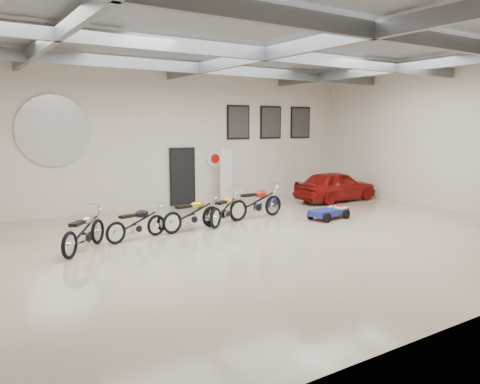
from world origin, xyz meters
TOP-DOWN VIEW (x-y plane):
  - floor at (0.00, 0.00)m, footprint 16.00×12.00m
  - ceiling at (0.00, 0.00)m, footprint 16.00×12.00m
  - back_wall at (0.00, 6.00)m, footprint 16.00×0.02m
  - right_wall at (8.00, 0.00)m, footprint 0.02×12.00m
  - ceiling_beams at (0.00, 0.00)m, footprint 15.80×11.80m
  - door at (0.50, 5.95)m, footprint 0.92×0.08m
  - logo_plaque at (-4.00, 5.95)m, footprint 2.30×0.06m
  - poster_left at (3.00, 5.96)m, footprint 1.05×0.08m
  - poster_mid at (4.60, 5.96)m, footprint 1.05×0.08m
  - poster_right at (6.20, 5.96)m, footprint 1.05×0.08m
  - oil_sign at (1.90, 5.95)m, footprint 0.72×0.10m
  - banner_stand at (2.14, 5.50)m, footprint 0.56×0.28m
  - motorcycle_silver at (-4.36, 1.29)m, footprint 1.77×1.87m
  - motorcycle_black at (-2.91, 1.68)m, footprint 1.88×0.98m
  - motorcycle_gold at (-1.18, 1.89)m, footprint 2.00×0.88m
  - motorcycle_yellow at (0.06, 2.11)m, footprint 1.91×1.54m
  - motorcycle_red at (1.36, 2.35)m, footprint 2.15×0.84m
  - go_kart at (3.38, 0.98)m, footprint 1.77×0.98m
  - vintage_car at (6.00, 3.50)m, footprint 1.54×3.58m

SIDE VIEW (x-z plane):
  - floor at x=0.00m, z-range -0.01..0.01m
  - go_kart at x=3.38m, z-range 0.00..0.61m
  - motorcycle_black at x=-2.91m, z-range 0.00..0.93m
  - motorcycle_yellow at x=0.06m, z-range 0.00..0.99m
  - motorcycle_gold at x=-1.18m, z-range 0.00..1.00m
  - motorcycle_silver at x=-4.36m, z-range 0.00..1.02m
  - motorcycle_red at x=1.36m, z-range 0.00..1.09m
  - vintage_car at x=6.00m, z-range 0.00..1.21m
  - banner_stand at x=2.14m, z-range 0.00..2.00m
  - door at x=0.50m, z-range 0.00..2.10m
  - oil_sign at x=1.90m, z-range 1.34..2.06m
  - back_wall at x=0.00m, z-range 0.00..5.00m
  - right_wall at x=8.00m, z-range 0.00..5.00m
  - logo_plaque at x=-4.00m, z-range 2.22..3.38m
  - poster_left at x=3.00m, z-range 2.42..3.78m
  - poster_mid at x=4.60m, z-range 2.42..3.78m
  - poster_right at x=6.20m, z-range 2.42..3.78m
  - ceiling_beams at x=0.00m, z-range 4.59..4.91m
  - ceiling at x=0.00m, z-range 5.00..5.00m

